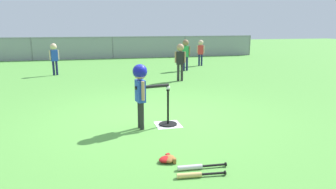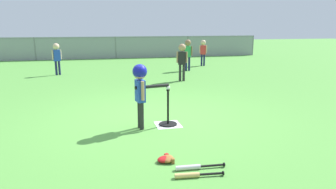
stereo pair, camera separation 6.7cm
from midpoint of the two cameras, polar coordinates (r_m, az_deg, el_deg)
name	(u,v)px [view 2 (the right image)]	position (r m, az deg, el deg)	size (l,w,h in m)	color
ground_plane	(153,118)	(5.80, -2.44, -4.39)	(60.00, 60.00, 0.00)	#51933D
home_plate	(168,125)	(5.39, 0.36, -5.66)	(0.44, 0.44, 0.01)	white
batting_tee	(168,119)	(5.37, 0.36, -4.71)	(0.32, 0.32, 0.64)	black
baseball_on_tee	(168,88)	(5.22, 0.37, 1.32)	(0.07, 0.07, 0.07)	white
batter_child	(141,83)	(5.03, -4.79, 2.12)	(0.63, 0.31, 1.10)	#262626
fielder_near_right	(57,55)	(11.39, -20.02, 7.04)	(0.31, 0.22, 1.11)	#191E4C
fielder_deep_center	(182,57)	(9.54, 2.86, 7.01)	(0.33, 0.23, 1.17)	#262626
fielder_near_left	(188,51)	(11.77, 3.91, 8.19)	(0.34, 0.24, 1.20)	#191E4C
fielder_deep_left	(203,49)	(13.33, 6.77, 8.44)	(0.31, 0.22, 1.11)	#191E4C
spare_bat_silver	(193,167)	(3.82, 5.30, -13.42)	(0.62, 0.09, 0.06)	silver
spare_bat_wood	(192,175)	(3.64, 5.14, -14.84)	(0.59, 0.11, 0.06)	#DBB266
glove_by_plate	(165,159)	(4.00, -0.01, -12.01)	(0.26, 0.23, 0.07)	#B21919
glove_near_bats	(168,159)	(4.00, 0.43, -11.98)	(0.21, 0.25, 0.07)	brown
outfield_fence	(116,47)	(16.50, -9.70, 8.83)	(16.06, 0.06, 1.15)	slate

